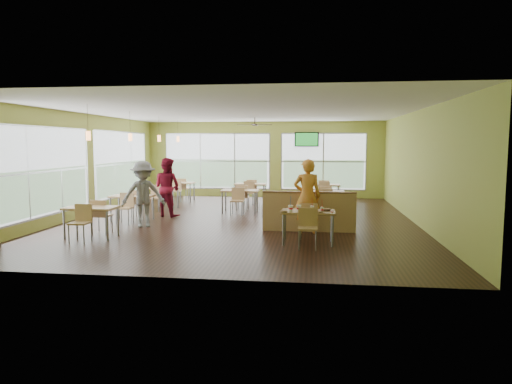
# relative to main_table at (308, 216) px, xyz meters

# --- Properties ---
(room) EXTENTS (12.00, 12.04, 3.20)m
(room) POSITION_rel_main_table_xyz_m (-2.00, 3.00, 0.97)
(room) COLOR black
(room) RESTS_ON ground
(window_bays) EXTENTS (9.24, 10.24, 2.38)m
(window_bays) POSITION_rel_main_table_xyz_m (-4.65, 6.08, 0.85)
(window_bays) COLOR white
(window_bays) RESTS_ON room
(main_table) EXTENTS (1.22, 1.52, 0.87)m
(main_table) POSITION_rel_main_table_xyz_m (0.00, 0.00, 0.00)
(main_table) COLOR tan
(main_table) RESTS_ON floor
(half_wall_divider) EXTENTS (2.40, 0.14, 1.04)m
(half_wall_divider) POSITION_rel_main_table_xyz_m (0.00, 1.45, -0.11)
(half_wall_divider) COLOR tan
(half_wall_divider) RESTS_ON floor
(dining_tables) EXTENTS (6.92, 8.72, 0.87)m
(dining_tables) POSITION_rel_main_table_xyz_m (-3.05, 4.71, -0.00)
(dining_tables) COLOR tan
(dining_tables) RESTS_ON floor
(pendant_lights) EXTENTS (0.11, 7.31, 0.86)m
(pendant_lights) POSITION_rel_main_table_xyz_m (-5.20, 3.68, 1.82)
(pendant_lights) COLOR #2D2119
(pendant_lights) RESTS_ON ceiling
(ceiling_fan) EXTENTS (1.25, 1.25, 0.29)m
(ceiling_fan) POSITION_rel_main_table_xyz_m (-2.00, 6.00, 2.32)
(ceiling_fan) COLOR #2D2119
(ceiling_fan) RESTS_ON ceiling
(tv_backwall) EXTENTS (1.00, 0.07, 0.60)m
(tv_backwall) POSITION_rel_main_table_xyz_m (-0.20, 8.90, 1.82)
(tv_backwall) COLOR black
(tv_backwall) RESTS_ON wall_back
(man_plaid) EXTENTS (0.72, 0.50, 1.88)m
(man_plaid) POSITION_rel_main_table_xyz_m (-0.05, 1.18, 0.31)
(man_plaid) COLOR orange
(man_plaid) RESTS_ON floor
(patron_maroon) EXTENTS (1.08, 0.96, 1.83)m
(patron_maroon) POSITION_rel_main_table_xyz_m (-4.41, 3.38, 0.29)
(patron_maroon) COLOR maroon
(patron_maroon) RESTS_ON floor
(patron_grey) EXTENTS (1.33, 1.08, 1.80)m
(patron_grey) POSITION_rel_main_table_xyz_m (-4.49, 1.55, 0.27)
(patron_grey) COLOR slate
(patron_grey) RESTS_ON floor
(cup_blue) EXTENTS (0.11, 0.11, 0.38)m
(cup_blue) POSITION_rel_main_table_xyz_m (-0.39, -0.16, 0.20)
(cup_blue) COLOR white
(cup_blue) RESTS_ON main_table
(cup_yellow) EXTENTS (0.10, 0.10, 0.37)m
(cup_yellow) POSITION_rel_main_table_xyz_m (-0.21, -0.10, 0.19)
(cup_yellow) COLOR white
(cup_yellow) RESTS_ON main_table
(cup_red_near) EXTENTS (0.09, 0.09, 0.34)m
(cup_red_near) POSITION_rel_main_table_xyz_m (0.09, -0.10, 0.19)
(cup_red_near) COLOR white
(cup_red_near) RESTS_ON main_table
(cup_red_far) EXTENTS (0.08, 0.08, 0.30)m
(cup_red_far) POSITION_rel_main_table_xyz_m (0.31, -0.18, 0.18)
(cup_red_far) COLOR white
(cup_red_far) RESTS_ON main_table
(food_basket) EXTENTS (0.22, 0.22, 0.05)m
(food_basket) POSITION_rel_main_table_xyz_m (0.40, 0.05, 0.15)
(food_basket) COLOR black
(food_basket) RESTS_ON main_table
(ketchup_cup) EXTENTS (0.05, 0.05, 0.02)m
(ketchup_cup) POSITION_rel_main_table_xyz_m (0.53, -0.16, 0.13)
(ketchup_cup) COLOR #9D2C17
(ketchup_cup) RESTS_ON main_table
(wrapper_left) EXTENTS (0.18, 0.16, 0.04)m
(wrapper_left) POSITION_rel_main_table_xyz_m (-0.53, -0.30, 0.14)
(wrapper_left) COLOR #987849
(wrapper_left) RESTS_ON main_table
(wrapper_mid) EXTENTS (0.25, 0.24, 0.05)m
(wrapper_mid) POSITION_rel_main_table_xyz_m (0.07, 0.13, 0.15)
(wrapper_mid) COLOR #987849
(wrapper_mid) RESTS_ON main_table
(wrapper_right) EXTENTS (0.17, 0.16, 0.03)m
(wrapper_right) POSITION_rel_main_table_xyz_m (0.26, -0.25, 0.14)
(wrapper_right) COLOR #987849
(wrapper_right) RESTS_ON main_table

